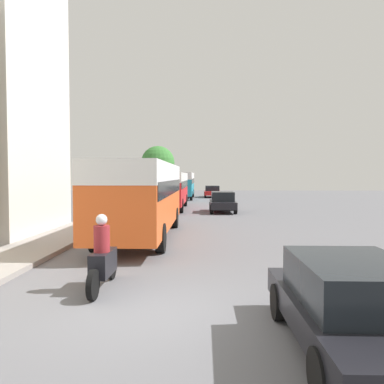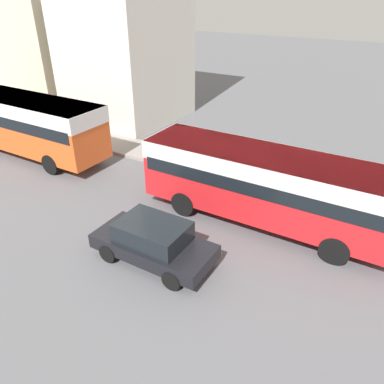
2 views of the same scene
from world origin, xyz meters
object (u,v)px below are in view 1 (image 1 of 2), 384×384
Objects in this scene: car_distant at (354,304)px; car_far_curb at (223,202)px; bus_third_in_line at (182,182)px; bus_lead at (143,190)px; bus_following at (169,185)px; car_crossing at (212,191)px; motorcycle_behind_lead at (103,259)px; pedestrian_near_curb at (150,189)px.

car_far_curb is at bearing 92.28° from car_distant.
bus_lead is at bearing -90.14° from bus_third_in_line.
bus_following reaches higher than car_crossing.
bus_third_in_line is 2.38× the size of car_distant.
motorcycle_behind_lead is at bearing -88.92° from bus_following.
car_crossing is 1.14× the size of car_distant.
bus_lead is 11.21m from car_distant.
bus_third_in_line is at bearing 89.13° from bus_following.
motorcycle_behind_lead reaches higher than car_crossing.
car_crossing is at bearing 8.93° from pedestrian_near_curb.
bus_lead reaches higher than bus_following.
car_distant is (4.74, -10.08, -1.28)m from bus_lead.
car_crossing is (3.71, 16.59, -1.11)m from bus_following.
bus_lead is 5.92× the size of pedestrian_near_curb.
bus_following is at bearing -76.42° from pedestrian_near_curb.
car_far_curb is (4.03, -2.25, -1.09)m from bus_following.
bus_third_in_line is at bearing 103.68° from car_far_curb.
car_crossing is at bearing 84.89° from motorcycle_behind_lead.
bus_following is (-0.14, 13.43, -0.16)m from bus_lead.
car_crossing is (3.57, 30.02, -1.26)m from bus_lead.
bus_third_in_line is (0.07, 26.90, -0.08)m from bus_lead.
motorcycle_behind_lead is at bearing 84.89° from car_crossing.
bus_third_in_line reaches higher than car_distant.
bus_following is 20.60m from motorcycle_behind_lead.
car_crossing is at bearing 77.40° from bus_following.
bus_lead is at bearing 83.22° from car_crossing.
pedestrian_near_curb reaches higher than car_far_curb.
bus_lead is 2.46× the size of car_distant.
motorcycle_behind_lead is at bearing -89.70° from bus_third_in_line.
car_far_curb is at bearing -29.14° from bus_following.
bus_following is 17.04m from car_crossing.
pedestrian_near_curb is (-3.93, 1.95, -0.92)m from bus_third_in_line.
car_crossing reaches higher than car_distant.
bus_third_in_line reaches higher than pedestrian_near_curb.
bus_lead is at bearing -82.37° from pedestrian_near_curb.
bus_following is 4.74m from car_far_curb.
car_crossing is 40.12m from car_distant.
car_crossing is at bearing 41.63° from bus_third_in_line.
car_crossing is 7.53m from pedestrian_near_curb.
car_distant is at bearing -77.54° from pedestrian_near_curb.
pedestrian_near_curb is (-3.87, 28.85, -1.00)m from bus_lead.
pedestrian_near_curb is (-3.73, 15.42, -0.84)m from bus_following.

